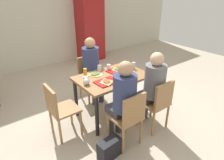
{
  "coord_description": "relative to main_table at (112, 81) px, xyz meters",
  "views": [
    {
      "loc": [
        -1.81,
        -2.37,
        2.11
      ],
      "look_at": [
        0.0,
        0.0,
        0.68
      ],
      "focal_mm": 31.2,
      "sensor_mm": 36.0,
      "label": 1
    }
  ],
  "objects": [
    {
      "name": "person_in_brown_jacket",
      "position": [
        0.3,
        -0.63,
        0.11
      ],
      "size": [
        0.32,
        0.42,
        1.28
      ],
      "color": "#383842",
      "rests_on": "ground_plane"
    },
    {
      "name": "person_far_side",
      "position": [
        -0.0,
        0.63,
        0.11
      ],
      "size": [
        0.32,
        0.42,
        1.28
      ],
      "color": "#383842",
      "rests_on": "ground_plane"
    },
    {
      "name": "chair_near_right",
      "position": [
        0.3,
        -0.78,
        -0.14
      ],
      "size": [
        0.4,
        0.4,
        0.87
      ],
      "color": "#9E7247",
      "rests_on": "ground_plane"
    },
    {
      "name": "soda_can",
      "position": [
        0.51,
        0.02,
        0.16
      ],
      "size": [
        0.07,
        0.07,
        0.12
      ],
      "primitive_type": "cylinder",
      "color": "#B7BCC6",
      "rests_on": "main_table"
    },
    {
      "name": "plastic_cup_d",
      "position": [
        0.12,
        0.25,
        0.15
      ],
      "size": [
        0.07,
        0.07,
        0.1
      ],
      "primitive_type": "cylinder",
      "color": "white",
      "rests_on": "main_table"
    },
    {
      "name": "back_wall",
      "position": [
        0.0,
        3.2,
        0.75
      ],
      "size": [
        10.0,
        0.1,
        2.8
      ],
      "primitive_type": "cube",
      "color": "beige",
      "rests_on": "ground_plane"
    },
    {
      "name": "foil_bundle",
      "position": [
        -0.51,
        -0.02,
        0.15
      ],
      "size": [
        0.1,
        0.1,
        0.1
      ],
      "primitive_type": "sphere",
      "color": "silver",
      "rests_on": "main_table"
    },
    {
      "name": "plastic_cup_a",
      "position": [
        -0.03,
        0.33,
        0.15
      ],
      "size": [
        0.07,
        0.07,
        0.1
      ],
      "primitive_type": "cylinder",
      "color": "white",
      "rests_on": "main_table"
    },
    {
      "name": "condiment_bottle",
      "position": [
        -0.39,
        0.22,
        0.18
      ],
      "size": [
        0.06,
        0.06,
        0.16
      ],
      "primitive_type": "cylinder",
      "color": "orange",
      "rests_on": "main_table"
    },
    {
      "name": "plastic_cup_b",
      "position": [
        0.03,
        -0.33,
        0.15
      ],
      "size": [
        0.07,
        0.07,
        0.1
      ],
      "primitive_type": "cylinder",
      "color": "white",
      "rests_on": "main_table"
    },
    {
      "name": "paper_plate_near_edge",
      "position": [
        0.18,
        -0.22,
        0.11
      ],
      "size": [
        0.22,
        0.22,
        0.01
      ],
      "primitive_type": "cylinder",
      "color": "white",
      "rests_on": "main_table"
    },
    {
      "name": "person_in_red",
      "position": [
        -0.3,
        -0.63,
        0.11
      ],
      "size": [
        0.32,
        0.42,
        1.28
      ],
      "color": "#383842",
      "rests_on": "ground_plane"
    },
    {
      "name": "main_table",
      "position": [
        0.0,
        0.0,
        0.0
      ],
      "size": [
        1.2,
        0.78,
        0.75
      ],
      "color": "olive",
      "rests_on": "ground_plane"
    },
    {
      "name": "chair_left_end",
      "position": [
        -0.98,
        0.0,
        -0.14
      ],
      "size": [
        0.4,
        0.4,
        0.87
      ],
      "color": "#9E7247",
      "rests_on": "ground_plane"
    },
    {
      "name": "chair_near_left",
      "position": [
        -0.3,
        -0.78,
        -0.14
      ],
      "size": [
        0.4,
        0.4,
        0.87
      ],
      "color": "#9E7247",
      "rests_on": "ground_plane"
    },
    {
      "name": "handbag",
      "position": [
        -0.65,
        -0.79,
        -0.51
      ],
      "size": [
        0.33,
        0.19,
        0.28
      ],
      "primitive_type": "cube",
      "rotation": [
        0.0,
        0.0,
        0.09
      ],
      "color": "black",
      "rests_on": "ground_plane"
    },
    {
      "name": "drink_fridge",
      "position": [
        1.33,
        2.85,
        0.3
      ],
      "size": [
        0.7,
        0.6,
        1.9
      ],
      "primitive_type": "cube",
      "color": "maroon",
      "rests_on": "ground_plane"
    },
    {
      "name": "pizza_slice_a",
      "position": [
        -0.22,
        -0.15,
        0.13
      ],
      "size": [
        0.22,
        0.25,
        0.02
      ],
      "color": "#DBAD60",
      "rests_on": "tray_red_near"
    },
    {
      "name": "chair_far_side",
      "position": [
        0.0,
        0.78,
        -0.14
      ],
      "size": [
        0.4,
        0.4,
        0.87
      ],
      "color": "#9E7247",
      "rests_on": "ground_plane"
    },
    {
      "name": "tray_red_near",
      "position": [
        -0.21,
        -0.14,
        0.11
      ],
      "size": [
        0.37,
        0.28,
        0.02
      ],
      "primitive_type": "cube",
      "rotation": [
        0.0,
        0.0,
        0.05
      ],
      "color": "#B21414",
      "rests_on": "main_table"
    },
    {
      "name": "paper_plate_center",
      "position": [
        -0.18,
        0.22,
        0.11
      ],
      "size": [
        0.22,
        0.22,
        0.01
      ],
      "primitive_type": "cylinder",
      "color": "white",
      "rests_on": "main_table"
    },
    {
      "name": "pizza_slice_b",
      "position": [
        0.22,
        0.14,
        0.13
      ],
      "size": [
        0.21,
        0.23,
        0.02
      ],
      "color": "tan",
      "rests_on": "tray_red_far"
    },
    {
      "name": "pizza_slice_c",
      "position": [
        -0.2,
        0.22,
        0.12
      ],
      "size": [
        0.25,
        0.21,
        0.02
      ],
      "color": "tan",
      "rests_on": "paper_plate_center"
    },
    {
      "name": "plastic_cup_c",
      "position": [
        -0.48,
        0.06,
        0.15
      ],
      "size": [
        0.07,
        0.07,
        0.1
      ],
      "primitive_type": "cylinder",
      "color": "white",
      "rests_on": "main_table"
    },
    {
      "name": "tray_red_far",
      "position": [
        0.21,
        0.12,
        0.11
      ],
      "size": [
        0.38,
        0.29,
        0.02
      ],
      "primitive_type": "cube",
      "rotation": [
        0.0,
        0.0,
        0.09
      ],
      "color": "#B21414",
      "rests_on": "main_table"
    },
    {
      "name": "ground_plane",
      "position": [
        0.0,
        0.0,
        -0.66
      ],
      "size": [
        10.0,
        10.0,
        0.02
      ],
      "primitive_type": "cube",
      "color": "#B7A893"
    }
  ]
}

